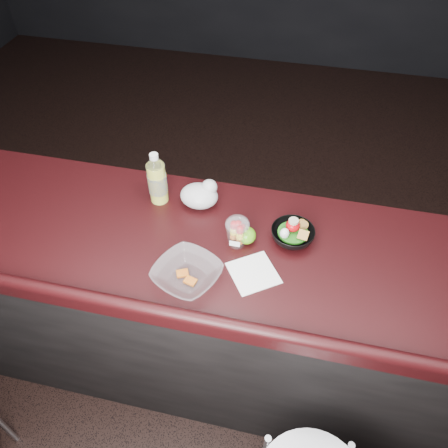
{
  "coord_description": "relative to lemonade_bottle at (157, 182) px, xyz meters",
  "views": [
    {
      "loc": [
        0.22,
        -0.79,
        2.29
      ],
      "look_at": [
        -0.03,
        0.33,
        1.1
      ],
      "focal_mm": 35.0,
      "sensor_mm": 36.0,
      "label": 1
    }
  ],
  "objects": [
    {
      "name": "snack_bowl",
      "position": [
        0.58,
        -0.1,
        -0.07
      ],
      "size": [
        0.21,
        0.21,
        0.09
      ],
      "rotation": [
        0.0,
        0.0,
        -0.29
      ],
      "color": "black",
      "rests_on": "counter"
    },
    {
      "name": "counter",
      "position": [
        0.35,
        -0.19,
        -0.61
      ],
      "size": [
        4.06,
        0.71,
        1.02
      ],
      "color": "black",
      "rests_on": "ground"
    },
    {
      "name": "room_shell",
      "position": [
        0.35,
        -0.49,
        0.71
      ],
      "size": [
        8.0,
        8.0,
        8.0
      ],
      "color": "black",
      "rests_on": "ground"
    },
    {
      "name": "fruit_cup",
      "position": [
        0.37,
        -0.17,
        -0.03
      ],
      "size": [
        0.09,
        0.09,
        0.13
      ],
      "color": "white",
      "rests_on": "counter"
    },
    {
      "name": "paper_napkin",
      "position": [
        0.46,
        -0.3,
        -0.1
      ],
      "size": [
        0.22,
        0.22,
        0.0
      ],
      "primitive_type": "cube",
      "rotation": [
        0.0,
        0.0,
        0.61
      ],
      "color": "white",
      "rests_on": "counter"
    },
    {
      "name": "green_apple",
      "position": [
        0.4,
        -0.15,
        -0.07
      ],
      "size": [
        0.07,
        0.07,
        0.08
      ],
      "color": "#36800E",
      "rests_on": "counter"
    },
    {
      "name": "ground",
      "position": [
        0.35,
        -0.49,
        -1.12
      ],
      "size": [
        8.0,
        8.0,
        0.0
      ],
      "primitive_type": "plane",
      "color": "black",
      "rests_on": "ground"
    },
    {
      "name": "takeout_bowl",
      "position": [
        0.23,
        -0.38,
        -0.07
      ],
      "size": [
        0.3,
        0.3,
        0.06
      ],
      "rotation": [
        0.0,
        0.0,
        -0.4
      ],
      "color": "silver",
      "rests_on": "counter"
    },
    {
      "name": "lemonade_bottle",
      "position": [
        0.0,
        0.0,
        0.0
      ],
      "size": [
        0.08,
        0.08,
        0.24
      ],
      "color": "#CDD436",
      "rests_on": "counter"
    },
    {
      "name": "plastic_bag",
      "position": [
        0.18,
        0.01,
        -0.05
      ],
      "size": [
        0.16,
        0.13,
        0.12
      ],
      "color": "silver",
      "rests_on": "counter"
    }
  ]
}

